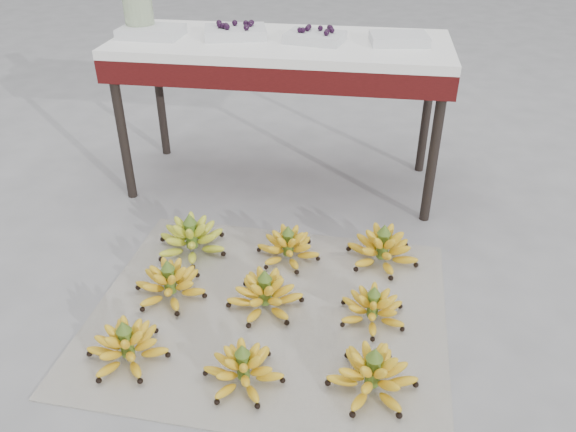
# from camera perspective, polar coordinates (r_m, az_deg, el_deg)

# --- Properties ---
(ground) EXTENTS (60.00, 60.00, 0.00)m
(ground) POSITION_cam_1_polar(r_m,az_deg,el_deg) (2.09, -2.17, -8.94)
(ground) COLOR slate
(ground) RESTS_ON ground
(newspaper_mat) EXTENTS (1.29, 1.10, 0.01)m
(newspaper_mat) POSITION_cam_1_polar(r_m,az_deg,el_deg) (2.05, -1.92, -9.69)
(newspaper_mat) COLOR white
(newspaper_mat) RESTS_ON ground
(bunch_front_left) EXTENTS (0.30, 0.30, 0.16)m
(bunch_front_left) POSITION_cam_1_polar(r_m,az_deg,el_deg) (1.92, -16.04, -12.59)
(bunch_front_left) COLOR yellow
(bunch_front_left) RESTS_ON newspaper_mat
(bunch_front_center) EXTENTS (0.31, 0.31, 0.15)m
(bunch_front_center) POSITION_cam_1_polar(r_m,az_deg,el_deg) (1.79, -4.57, -15.21)
(bunch_front_center) COLOR yellow
(bunch_front_center) RESTS_ON newspaper_mat
(bunch_front_right) EXTENTS (0.31, 0.31, 0.17)m
(bunch_front_right) POSITION_cam_1_polar(r_m,az_deg,el_deg) (1.78, 8.59, -15.67)
(bunch_front_right) COLOR yellow
(bunch_front_right) RESTS_ON newspaper_mat
(bunch_mid_left) EXTENTS (0.33, 0.33, 0.16)m
(bunch_mid_left) POSITION_cam_1_polar(r_m,az_deg,el_deg) (2.13, -11.91, -6.75)
(bunch_mid_left) COLOR yellow
(bunch_mid_left) RESTS_ON newspaper_mat
(bunch_mid_center) EXTENTS (0.33, 0.33, 0.17)m
(bunch_mid_center) POSITION_cam_1_polar(r_m,az_deg,el_deg) (2.04, -2.34, -7.96)
(bunch_mid_center) COLOR yellow
(bunch_mid_center) RESTS_ON newspaper_mat
(bunch_mid_right) EXTENTS (0.27, 0.27, 0.15)m
(bunch_mid_right) POSITION_cam_1_polar(r_m,az_deg,el_deg) (2.01, 8.60, -9.24)
(bunch_mid_right) COLOR yellow
(bunch_mid_right) RESTS_ON newspaper_mat
(bunch_back_left) EXTENTS (0.38, 0.38, 0.18)m
(bunch_back_left) POSITION_cam_1_polar(r_m,az_deg,el_deg) (2.35, -9.77, -2.25)
(bunch_back_left) COLOR #94B132
(bunch_back_left) RESTS_ON newspaper_mat
(bunch_back_center) EXTENTS (0.33, 0.33, 0.16)m
(bunch_back_center) POSITION_cam_1_polar(r_m,az_deg,el_deg) (2.28, 0.01, -3.17)
(bunch_back_center) COLOR yellow
(bunch_back_center) RESTS_ON newspaper_mat
(bunch_back_right) EXTENTS (0.37, 0.37, 0.17)m
(bunch_back_right) POSITION_cam_1_polar(r_m,az_deg,el_deg) (2.29, 9.57, -3.29)
(bunch_back_right) COLOR yellow
(bunch_back_right) RESTS_ON newspaper_mat
(vendor_table) EXTENTS (1.50, 0.60, 0.72)m
(vendor_table) POSITION_cam_1_polar(r_m,az_deg,el_deg) (2.63, -0.71, 15.75)
(vendor_table) COLOR black
(vendor_table) RESTS_ON ground
(tray_far_left) EXTENTS (0.28, 0.20, 0.04)m
(tray_far_left) POSITION_cam_1_polar(r_m,az_deg,el_deg) (2.73, -13.70, 17.73)
(tray_far_left) COLOR silver
(tray_far_left) RESTS_ON vendor_table
(tray_left) EXTENTS (0.31, 0.26, 0.07)m
(tray_left) POSITION_cam_1_polar(r_m,az_deg,el_deg) (2.66, -5.38, 18.15)
(tray_left) COLOR silver
(tray_left) RESTS_ON vendor_table
(tray_right) EXTENTS (0.27, 0.22, 0.06)m
(tray_right) POSITION_cam_1_polar(r_m,az_deg,el_deg) (2.57, 2.77, 17.75)
(tray_right) COLOR silver
(tray_right) RESTS_ON vendor_table
(tray_far_right) EXTENTS (0.27, 0.21, 0.04)m
(tray_far_right) POSITION_cam_1_polar(r_m,az_deg,el_deg) (2.59, 11.21, 17.24)
(tray_far_right) COLOR silver
(tray_far_right) RESTS_ON vendor_table
(glass_jar) EXTENTS (0.14, 0.14, 0.16)m
(glass_jar) POSITION_cam_1_polar(r_m,az_deg,el_deg) (2.78, -14.90, 19.11)
(glass_jar) COLOR #D7EEBE
(glass_jar) RESTS_ON vendor_table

